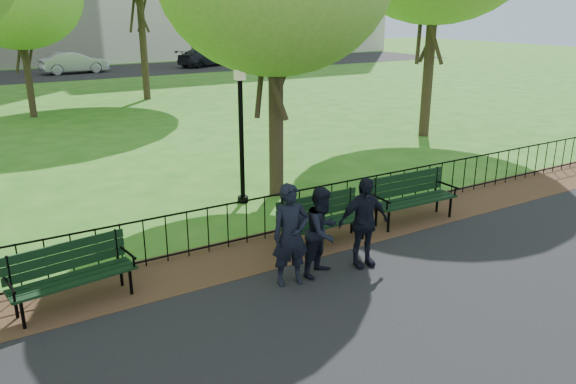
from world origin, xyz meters
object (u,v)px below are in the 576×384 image
park_bench_left_a (70,268)px  sedan_silver (74,63)px  sedan_dark (204,58)px  lamppost (241,129)px  person_mid (322,231)px  person_left (291,235)px  park_bench_main (312,217)px  person_right (363,222)px  park_bench_right_a (411,192)px

park_bench_left_a → sedan_silver: size_ratio=0.43×
sedan_dark → lamppost: bearing=134.6°
sedan_silver → sedan_dark: size_ratio=0.97×
park_bench_left_a → lamppost: size_ratio=0.59×
person_mid → sedan_dark: 36.78m
lamppost → person_left: 4.35m
park_bench_main → sedan_silver: 33.73m
person_left → person_right: bearing=8.7°
sedan_silver → sedan_dark: sedan_silver is taller
park_bench_left_a → lamppost: lamppost is taller
lamppost → sedan_silver: size_ratio=0.72×
park_bench_right_a → person_mid: size_ratio=1.29×
person_right → person_left: bearing=-173.1°
park_bench_right_a → person_left: (-3.72, -1.14, 0.23)m
person_left → sedan_silver: 34.87m
person_right → sedan_dark: (11.94, 34.61, -0.14)m
park_bench_main → person_left: size_ratio=1.07×
lamppost → park_bench_right_a: bearing=-49.6°
park_bench_right_a → lamppost: 4.02m
park_bench_main → park_bench_left_a: park_bench_left_a is taller
person_left → sedan_silver: (3.71, 34.67, -0.12)m
park_bench_main → sedan_silver: bearing=85.7°
lamppost → person_right: bearing=-86.8°
person_mid → sedan_dark: size_ratio=0.34×
park_bench_left_a → sedan_dark: bearing=56.2°
park_bench_left_a → person_left: (3.20, -1.19, 0.27)m
sedan_silver → person_mid: bearing=171.0°
person_left → sedan_dark: person_left is taller
park_bench_main → park_bench_right_a: (2.61, 0.10, 0.00)m
park_bench_main → park_bench_left_a: size_ratio=0.96×
person_left → person_mid: bearing=14.3°
park_bench_right_a → sedan_dark: (9.66, 33.40, 0.04)m
park_bench_left_a → person_mid: person_mid is taller
park_bench_main → person_left: person_left is taller
park_bench_left_a → person_left: size_ratio=1.12×
park_bench_left_a → lamppost: bearing=26.0°
park_bench_left_a → person_right: person_right is taller
person_mid → person_right: size_ratio=0.96×
person_mid → person_left: bearing=160.8°
park_bench_main → park_bench_right_a: bearing=2.4°
sedan_dark → park_bench_right_a: bearing=140.2°
person_left → person_right: size_ratio=1.06×
person_mid → sedan_dark: bearing=47.4°
park_bench_main → person_left: 1.54m
park_bench_right_a → sedan_dark: sedan_dark is taller
lamppost → sedan_dark: (12.17, 30.46, -1.08)m
person_left → sedan_dark: 37.05m
lamppost → person_left: size_ratio=1.88×
lamppost → person_right: lamppost is taller
park_bench_left_a → park_bench_right_a: 6.92m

